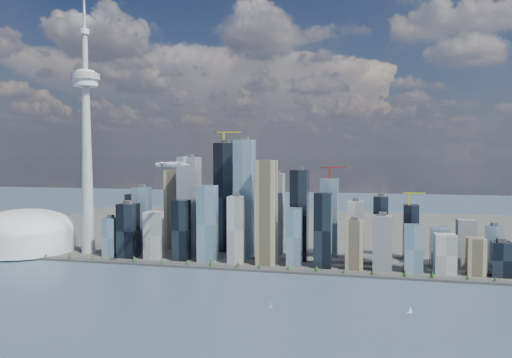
% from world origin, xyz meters
% --- Properties ---
extents(ground, '(4000.00, 4000.00, 0.00)m').
position_xyz_m(ground, '(0.00, 0.00, 0.00)').
color(ground, '#36495E').
rests_on(ground, ground).
extents(seawall, '(1100.00, 22.00, 4.00)m').
position_xyz_m(seawall, '(0.00, 250.00, 2.00)').
color(seawall, '#383838').
rests_on(seawall, ground).
extents(land, '(1400.00, 900.00, 3.00)m').
position_xyz_m(land, '(0.00, 700.00, 1.50)').
color(land, '#4C4C47').
rests_on(land, ground).
extents(shoreline_trees, '(960.53, 7.20, 8.80)m').
position_xyz_m(shoreline_trees, '(0.00, 250.00, 8.78)').
color(shoreline_trees, '#3F2D1E').
rests_on(shoreline_trees, seawall).
extents(skyscraper_cluster, '(736.00, 142.00, 247.37)m').
position_xyz_m(skyscraper_cluster, '(59.62, 336.82, 76.53)').
color(skyscraper_cluster, black).
rests_on(skyscraper_cluster, land).
extents(needle_tower, '(56.00, 56.00, 550.50)m').
position_xyz_m(needle_tower, '(-300.00, 310.00, 235.84)').
color(needle_tower, '#9D9E99').
rests_on(needle_tower, land).
extents(dome_stadium, '(200.00, 200.00, 86.00)m').
position_xyz_m(dome_stadium, '(-440.00, 300.00, 39.44)').
color(dome_stadium, silver).
rests_on(dome_stadium, land).
extents(airplane, '(69.59, 61.94, 17.08)m').
position_xyz_m(airplane, '(-74.17, 201.43, 185.33)').
color(airplane, white).
rests_on(airplane, ground).
extents(sailboat_west, '(6.25, 3.19, 8.71)m').
position_xyz_m(sailboat_west, '(127.39, 52.71, 2.79)').
color(sailboat_west, white).
rests_on(sailboat_west, ground).
extents(sailboat_east, '(7.24, 3.74, 10.11)m').
position_xyz_m(sailboat_east, '(305.02, 70.96, 3.24)').
color(sailboat_east, white).
rests_on(sailboat_east, ground).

